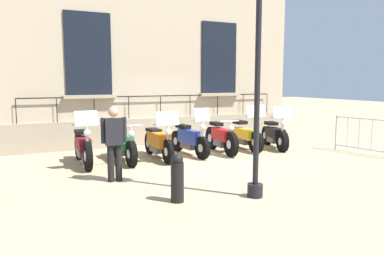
% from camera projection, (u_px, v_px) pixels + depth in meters
% --- Properties ---
extents(ground_plane, '(60.00, 60.00, 0.00)m').
position_uv_depth(ground_plane, '(189.00, 155.00, 10.58)').
color(ground_plane, tan).
extents(building_facade, '(0.82, 10.38, 8.49)m').
position_uv_depth(building_facade, '(155.00, 20.00, 12.40)').
color(building_facade, tan).
rests_on(building_facade, ground_plane).
extents(motorcycle_maroon, '(2.14, 0.64, 1.41)m').
position_uv_depth(motorcycle_maroon, '(83.00, 147.00, 9.31)').
color(motorcycle_maroon, black).
rests_on(motorcycle_maroon, ground_plane).
extents(motorcycle_green, '(2.14, 0.69, 1.02)m').
position_uv_depth(motorcycle_green, '(123.00, 145.00, 9.75)').
color(motorcycle_green, black).
rests_on(motorcycle_green, ground_plane).
extents(motorcycle_orange, '(2.11, 0.73, 1.33)m').
position_uv_depth(motorcycle_orange, '(159.00, 142.00, 10.06)').
color(motorcycle_orange, black).
rests_on(motorcycle_orange, ground_plane).
extents(motorcycle_blue, '(2.01, 0.57, 1.38)m').
position_uv_depth(motorcycle_blue, '(190.00, 140.00, 10.55)').
color(motorcycle_blue, black).
rests_on(motorcycle_blue, ground_plane).
extents(motorcycle_red, '(1.99, 0.57, 1.00)m').
position_uv_depth(motorcycle_red, '(221.00, 138.00, 10.90)').
color(motorcycle_red, black).
rests_on(motorcycle_red, ground_plane).
extents(motorcycle_yellow, '(1.91, 0.74, 1.41)m').
position_uv_depth(motorcycle_yellow, '(245.00, 136.00, 11.38)').
color(motorcycle_yellow, black).
rests_on(motorcycle_yellow, ground_plane).
extents(motorcycle_black, '(1.85, 0.89, 1.35)m').
position_uv_depth(motorcycle_black, '(275.00, 135.00, 11.65)').
color(motorcycle_black, black).
rests_on(motorcycle_black, ground_plane).
extents(lamppost, '(0.37, 0.37, 4.41)m').
position_uv_depth(lamppost, '(258.00, 43.00, 6.43)').
color(lamppost, black).
rests_on(lamppost, ground_plane).
extents(crowd_barrier, '(1.89, 0.37, 1.05)m').
position_uv_depth(crowd_barrier, '(365.00, 135.00, 10.66)').
color(crowd_barrier, '#B7B7BF').
rests_on(crowd_barrier, ground_plane).
extents(bollard, '(0.23, 0.23, 0.85)m').
position_uv_depth(bollard, '(177.00, 178.00, 6.44)').
color(bollard, black).
rests_on(bollard, ground_plane).
extents(pedestrian_standing, '(0.26, 0.53, 1.57)m').
position_uv_depth(pedestrian_standing, '(114.00, 140.00, 7.71)').
color(pedestrian_standing, black).
rests_on(pedestrian_standing, ground_plane).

